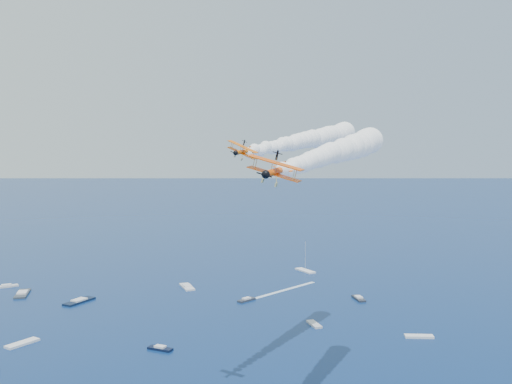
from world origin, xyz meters
TOP-DOWN VIEW (x-y plane):
  - biplane_lead at (6.19, 40.00)m, footprint 9.50×10.53m
  - biplane_trail at (-10.20, 5.57)m, footprint 11.99×13.00m
  - smoke_trail_lead at (34.68, 53.68)m, footprint 65.80×53.22m
  - smoke_trail_trail at (16.92, 21.79)m, footprint 66.04×59.23m
  - spectator_boats at (3.22, 119.59)m, footprint 211.36×167.75m
  - boat_wakes at (-8.81, 102.11)m, footprint 168.85×89.95m

SIDE VIEW (x-z plane):
  - boat_wakes at x=-8.81m, z-range 0.01..0.05m
  - spectator_boats at x=3.22m, z-range 0.00..0.70m
  - biplane_trail at x=-10.20m, z-range 52.06..60.18m
  - smoke_trail_trail at x=16.92m, z-range 52.90..64.18m
  - biplane_lead at x=6.19m, z-range 54.97..62.24m
  - smoke_trail_lead at x=34.68m, z-range 55.38..66.67m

